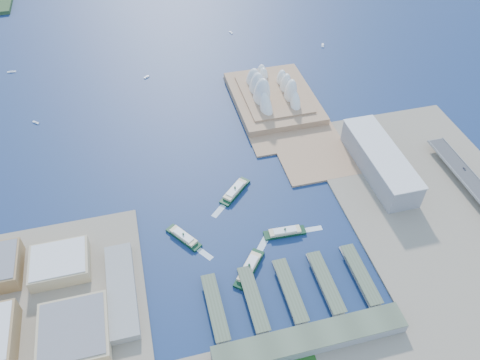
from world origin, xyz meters
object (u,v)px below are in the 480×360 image
object	(u,v)px
opera_house	(274,85)
ferry_b	(235,190)
car_c	(464,169)
toaster_building	(380,161)
ferry_c	(249,267)
ferry_a	(183,236)
ferry_d	(285,231)

from	to	relation	value
opera_house	ferry_b	bearing A→B (deg)	-120.72
car_c	ferry_b	bearing A→B (deg)	171.11
car_c	opera_house	bearing A→B (deg)	129.94
opera_house	toaster_building	size ratio (longest dim) A/B	1.16
toaster_building	ferry_c	world-z (taller)	toaster_building
toaster_building	ferry_a	size ratio (longest dim) A/B	3.05
car_c	ferry_c	bearing A→B (deg)	-166.86
ferry_d	opera_house	bearing A→B (deg)	-11.58
opera_house	toaster_building	bearing A→B (deg)	-65.77
ferry_a	ferry_b	xyz separation A→B (m)	(79.62, 60.48, 0.45)
car_c	ferry_a	bearing A→B (deg)	-178.27
ferry_b	car_c	size ratio (longest dim) A/B	10.99
opera_house	car_c	size ratio (longest dim) A/B	35.57
opera_house	ferry_c	world-z (taller)	opera_house
toaster_building	ferry_a	world-z (taller)	toaster_building
car_c	ferry_d	bearing A→B (deg)	-172.54
ferry_a	car_c	size ratio (longest dim) A/B	10.05
opera_house	ferry_a	bearing A→B (deg)	-127.57
ferry_c	car_c	size ratio (longest dim) A/B	11.35
car_c	toaster_building	bearing A→B (deg)	160.96
ferry_a	opera_house	bearing A→B (deg)	17.45
opera_house	ferry_a	world-z (taller)	opera_house
opera_house	toaster_building	distance (m)	219.62
ferry_b	ferry_d	distance (m)	94.01
ferry_d	car_c	size ratio (longest dim) A/B	10.32
toaster_building	ferry_b	size ratio (longest dim) A/B	2.79
ferry_b	ferry_d	xyz separation A→B (m)	(42.43, -83.89, -0.32)
ferry_a	ferry_d	size ratio (longest dim) A/B	0.97
opera_house	ferry_b	size ratio (longest dim) A/B	3.24
opera_house	ferry_c	distance (m)	339.09
ferry_b	opera_house	bearing A→B (deg)	105.50
toaster_building	ferry_d	size ratio (longest dim) A/B	2.97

